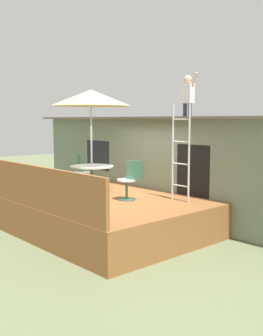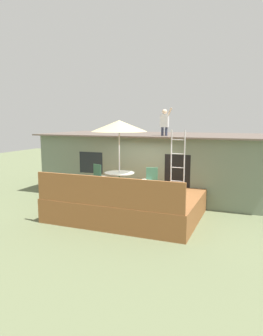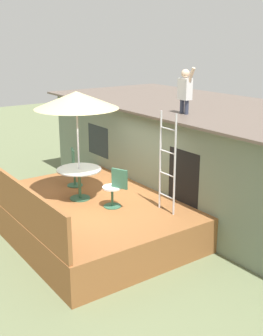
{
  "view_description": "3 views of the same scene",
  "coord_description": "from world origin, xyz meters",
  "px_view_note": "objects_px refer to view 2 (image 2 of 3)",
  "views": [
    {
      "loc": [
        7.57,
        -6.01,
        2.65
      ],
      "look_at": [
        0.24,
        0.58,
        1.48
      ],
      "focal_mm": 43.79,
      "sensor_mm": 36.0,
      "label": 1
    },
    {
      "loc": [
        4.08,
        -9.97,
        3.36
      ],
      "look_at": [
        -0.15,
        0.57,
        1.6
      ],
      "focal_mm": 33.43,
      "sensor_mm": 36.0,
      "label": 2
    },
    {
      "loc": [
        8.22,
        -4.78,
        4.5
      ],
      "look_at": [
        0.24,
        0.91,
        1.5
      ],
      "focal_mm": 46.03,
      "sensor_mm": 36.0,
      "label": 3
    }
  ],
  "objects_px": {
    "patio_table": "(119,177)",
    "patio_chair_left": "(100,177)",
    "person_figure": "(165,120)",
    "step_ladder": "(178,161)",
    "patio_chair_right": "(148,181)",
    "patio_umbrella": "(119,126)"
  },
  "relations": [
    {
      "from": "patio_chair_left",
      "to": "step_ladder",
      "type": "bearing_deg",
      "value": 37.68
    },
    {
      "from": "patio_umbrella",
      "to": "step_ladder",
      "type": "distance_m",
      "value": 2.47
    },
    {
      "from": "step_ladder",
      "to": "patio_chair_right",
      "type": "relative_size",
      "value": 2.39
    },
    {
      "from": "patio_chair_left",
      "to": "patio_umbrella",
      "type": "bearing_deg",
      "value": 0.0
    },
    {
      "from": "person_figure",
      "to": "patio_chair_right",
      "type": "xyz_separation_m",
      "value": [
        0.02,
        -2.03,
        -2.07
      ]
    },
    {
      "from": "person_figure",
      "to": "patio_chair_left",
      "type": "distance_m",
      "value": 3.46
    },
    {
      "from": "patio_table",
      "to": "person_figure",
      "type": "bearing_deg",
      "value": 69.35
    },
    {
      "from": "patio_table",
      "to": "step_ladder",
      "type": "xyz_separation_m",
      "value": [
        1.76,
        1.19,
        0.51
      ]
    },
    {
      "from": "patio_chair_left",
      "to": "patio_chair_right",
      "type": "height_order",
      "value": "same"
    },
    {
      "from": "person_figure",
      "to": "patio_table",
      "type": "bearing_deg",
      "value": -110.65
    },
    {
      "from": "patio_chair_left",
      "to": "patio_chair_right",
      "type": "relative_size",
      "value": 1.0
    },
    {
      "from": "patio_table",
      "to": "patio_chair_left",
      "type": "xyz_separation_m",
      "value": [
        -0.97,
        0.38,
        -0.13
      ]
    },
    {
      "from": "person_figure",
      "to": "patio_chair_left",
      "type": "bearing_deg",
      "value": -132.77
    },
    {
      "from": "patio_umbrella",
      "to": "step_ladder",
      "type": "relative_size",
      "value": 1.15
    },
    {
      "from": "patio_table",
      "to": "person_figure",
      "type": "height_order",
      "value": "person_figure"
    },
    {
      "from": "patio_umbrella",
      "to": "patio_chair_left",
      "type": "height_order",
      "value": "patio_umbrella"
    },
    {
      "from": "patio_umbrella",
      "to": "patio_chair_left",
      "type": "distance_m",
      "value": 2.16
    },
    {
      "from": "step_ladder",
      "to": "patio_chair_right",
      "type": "distance_m",
      "value": 1.33
    },
    {
      "from": "person_figure",
      "to": "patio_chair_left",
      "type": "xyz_separation_m",
      "value": [
        -1.88,
        -2.03,
        -2.07
      ]
    },
    {
      "from": "patio_table",
      "to": "step_ladder",
      "type": "bearing_deg",
      "value": 33.99
    },
    {
      "from": "patio_table",
      "to": "patio_chair_left",
      "type": "height_order",
      "value": "patio_chair_left"
    },
    {
      "from": "patio_table",
      "to": "step_ladder",
      "type": "height_order",
      "value": "step_ladder"
    }
  ]
}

